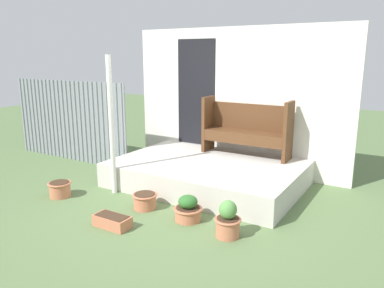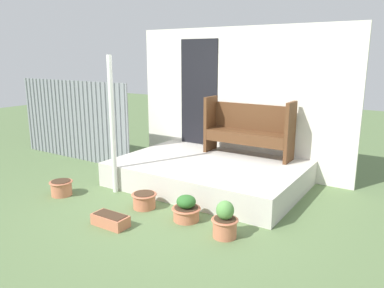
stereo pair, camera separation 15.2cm
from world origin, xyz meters
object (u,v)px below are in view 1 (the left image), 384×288
Objects in this scene: planter_box_rect at (112,221)px; bench at (247,127)px; support_post at (111,126)px; flower_pot_right at (188,209)px; flower_pot_left at (60,189)px; flower_pot_middle at (145,200)px; flower_pot_far_right at (228,221)px.

bench is at bearing 77.31° from planter_box_rect.
flower_pot_right is (1.52, -0.27, -0.91)m from support_post.
flower_pot_right is at bearing 7.83° from flower_pot_left.
flower_pot_left is at bearing -136.80° from support_post.
bench is at bearing 52.02° from support_post.
flower_pot_middle is 0.75× the size of planter_box_rect.
support_post is 5.99× the size of flower_pot_left.
flower_pot_right reaches higher than flower_pot_left.
flower_pot_far_right reaches higher than planter_box_rect.
flower_pot_far_right is (0.73, -2.23, -0.70)m from bench.
flower_pot_middle is (1.39, 0.31, -0.01)m from flower_pot_left.
bench is at bearing 108.21° from flower_pot_far_right.
support_post is 5.90× the size of flower_pot_middle.
flower_pot_right is at bearing 42.57° from planter_box_rect.
flower_pot_left is 0.99× the size of flower_pot_middle.
flower_pot_left is at bearing 165.40° from planter_box_rect.
support_post is 4.41× the size of planter_box_rect.
support_post is 1.24m from flower_pot_left.
support_post is at bearing 131.22° from planter_box_rect.
flower_pot_far_right reaches higher than flower_pot_middle.
flower_pot_left is at bearing -172.17° from flower_pot_right.
flower_pot_middle is 1.37m from flower_pot_far_right.
bench reaches higher than planter_box_rect.
planter_box_rect is at bearing -14.60° from flower_pot_left.
flower_pot_left reaches higher than flower_pot_middle.
support_post is at bearing 162.73° from flower_pot_middle.
planter_box_rect is at bearing -102.94° from bench.
flower_pot_right is at bearing -1.41° from flower_pot_middle.
flower_pot_left is at bearing -176.85° from flower_pot_far_right.
flower_pot_right reaches higher than flower_pot_middle.
bench is 2.30m from flower_pot_middle.
planter_box_rect is at bearing -48.78° from support_post.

